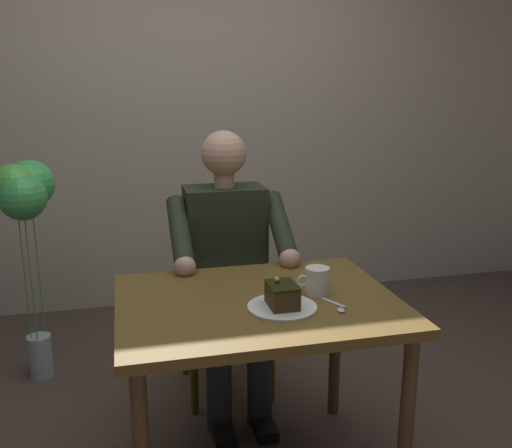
# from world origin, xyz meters

# --- Properties ---
(cafe_rear_panel) EXTENTS (6.40, 0.12, 3.00)m
(cafe_rear_panel) POSITION_xyz_m (0.00, -1.91, 1.50)
(cafe_rear_panel) COLOR beige
(cafe_rear_panel) RESTS_ON ground
(dining_table) EXTENTS (0.99, 0.76, 0.72)m
(dining_table) POSITION_xyz_m (0.00, 0.00, 0.63)
(dining_table) COLOR brown
(dining_table) RESTS_ON ground
(chair) EXTENTS (0.42, 0.42, 0.92)m
(chair) POSITION_xyz_m (0.00, -0.72, 0.51)
(chair) COLOR #5E570D
(chair) RESTS_ON ground
(seated_person) EXTENTS (0.53, 0.58, 1.27)m
(seated_person) POSITION_xyz_m (0.00, -0.55, 0.66)
(seated_person) COLOR #28311D
(seated_person) RESTS_ON ground
(dessert_plate) EXTENTS (0.24, 0.24, 0.01)m
(dessert_plate) POSITION_xyz_m (-0.06, 0.10, 0.73)
(dessert_plate) COLOR white
(dessert_plate) RESTS_ON dining_table
(cake_slice) EXTENTS (0.09, 0.13, 0.10)m
(cake_slice) POSITION_xyz_m (-0.06, 0.10, 0.77)
(cake_slice) COLOR #3F2C15
(cake_slice) RESTS_ON dessert_plate
(coffee_cup) EXTENTS (0.12, 0.09, 0.10)m
(coffee_cup) POSITION_xyz_m (-0.22, 0.00, 0.77)
(coffee_cup) COLOR white
(coffee_cup) RESTS_ON dining_table
(dessert_spoon) EXTENTS (0.06, 0.14, 0.01)m
(dessert_spoon) POSITION_xyz_m (-0.25, 0.14, 0.73)
(dessert_spoon) COLOR silver
(dessert_spoon) RESTS_ON dining_table
(balloon_display) EXTENTS (0.28, 0.32, 1.11)m
(balloon_display) POSITION_xyz_m (0.90, -0.98, 0.90)
(balloon_display) COLOR #B2C1C6
(balloon_display) RESTS_ON ground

